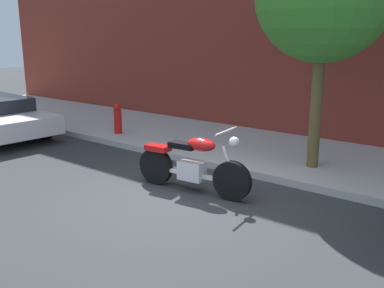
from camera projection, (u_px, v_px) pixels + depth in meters
ground_plane at (176, 202)px, 6.92m from camera, size 60.00×60.00×0.00m
sidewalk at (277, 153)px, 9.55m from camera, size 25.51×3.35×0.14m
motorcycle at (192, 165)px, 7.29m from camera, size 2.18×0.70×1.15m
fire_hydrant at (118, 121)px, 11.07m from camera, size 0.20×0.20×0.91m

